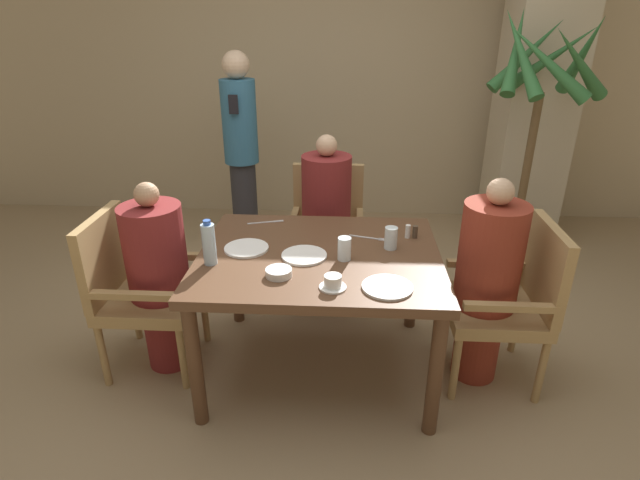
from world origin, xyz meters
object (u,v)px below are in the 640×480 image
(chair_left_side, at_px, (136,286))
(chair_far_side, at_px, (327,226))
(diner_in_left_chair, at_px, (159,277))
(standing_host, at_px, (241,149))
(diner_in_right_chair, at_px, (486,281))
(water_bottle, at_px, (209,244))
(glass_tall_near, at_px, (344,249))
(plate_main_right, at_px, (387,287))
(plate_dessert_center, at_px, (246,248))
(diner_in_far_chair, at_px, (326,220))
(potted_palm, at_px, (530,151))
(chair_right_side, at_px, (511,297))
(plate_main_left, at_px, (304,255))
(teacup_with_saucer, at_px, (333,283))
(glass_tall_mid, at_px, (391,238))
(bowl_small, at_px, (279,272))

(chair_left_side, xyz_separation_m, chair_far_side, (1.00, 0.89, 0.00))
(diner_in_left_chair, distance_m, standing_host, 1.62)
(diner_in_right_chair, bearing_deg, diner_in_left_chair, 180.00)
(water_bottle, distance_m, glass_tall_near, 0.66)
(standing_host, height_order, plate_main_right, standing_host)
(standing_host, relative_size, glass_tall_near, 13.64)
(plate_dessert_center, height_order, water_bottle, water_bottle)
(diner_in_far_chair, bearing_deg, potted_palm, 21.45)
(chair_right_side, relative_size, plate_main_left, 3.89)
(plate_main_left, distance_m, teacup_with_saucer, 0.35)
(chair_right_side, bearing_deg, plate_main_left, -177.62)
(chair_right_side, bearing_deg, plate_main_right, -153.13)
(diner_in_far_chair, height_order, plate_main_left, diner_in_far_chair)
(teacup_with_saucer, distance_m, glass_tall_mid, 0.52)
(standing_host, height_order, potted_palm, potted_palm)
(diner_in_far_chair, xyz_separation_m, teacup_with_saucer, (0.08, -1.11, 0.15))
(water_bottle, xyz_separation_m, glass_tall_mid, (0.89, 0.23, -0.05))
(potted_palm, height_order, bowl_small, potted_palm)
(chair_left_side, bearing_deg, standing_host, 79.89)
(standing_host, relative_size, teacup_with_saucer, 12.89)
(standing_host, height_order, plate_dessert_center, standing_host)
(bowl_small, bearing_deg, plate_main_left, 64.58)
(diner_in_right_chair, height_order, water_bottle, diner_in_right_chair)
(diner_in_far_chair, bearing_deg, diner_in_right_chair, -41.20)
(chair_far_side, distance_m, potted_palm, 1.57)
(plate_main_left, relative_size, teacup_with_saucer, 1.86)
(teacup_with_saucer, relative_size, glass_tall_near, 1.06)
(chair_far_side, bearing_deg, bowl_small, -98.67)
(diner_in_far_chair, height_order, standing_host, standing_host)
(potted_palm, distance_m, glass_tall_mid, 1.65)
(bowl_small, xyz_separation_m, water_bottle, (-0.35, 0.11, 0.09))
(diner_in_left_chair, relative_size, chair_right_side, 1.21)
(chair_right_side, bearing_deg, standing_host, 137.45)
(teacup_with_saucer, relative_size, water_bottle, 0.54)
(diner_in_right_chair, xyz_separation_m, plate_dessert_center, (-1.25, 0.02, 0.14))
(plate_main_left, bearing_deg, glass_tall_mid, 15.54)
(diner_in_far_chair, height_order, bowl_small, diner_in_far_chair)
(chair_left_side, relative_size, teacup_with_saucer, 7.23)
(glass_tall_near, bearing_deg, diner_in_right_chair, 5.02)
(standing_host, bearing_deg, bowl_small, -73.49)
(chair_far_side, distance_m, diner_in_right_chair, 1.25)
(glass_tall_mid, bearing_deg, chair_far_side, 114.25)
(chair_left_side, height_order, plate_main_right, chair_left_side)
(chair_far_side, height_order, plate_dessert_center, chair_far_side)
(bowl_small, distance_m, glass_tall_mid, 0.64)
(chair_far_side, height_order, bowl_small, chair_far_side)
(plate_main_left, relative_size, water_bottle, 1.01)
(diner_in_far_chair, distance_m, teacup_with_saucer, 1.12)
(plate_dessert_center, relative_size, bowl_small, 1.85)
(plate_dessert_center, relative_size, glass_tall_near, 1.96)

